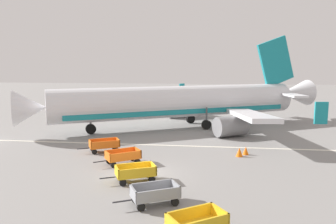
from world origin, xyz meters
The scene contains 10 objects.
ground_plane centered at (0.00, 0.00, 0.00)m, with size 220.00×220.00×0.00m, color gray.
apron_stripe centered at (0.00, 8.33, 0.01)m, with size 120.00×0.36×0.01m, color silver.
airplane centered at (1.85, 17.91, 3.05)m, with size 34.71×28.76×11.34m.
baggage_cart_nearest centered at (4.03, -7.95, 0.60)m, with size 3.35×2.62×1.07m.
baggage_cart_second_in_row centered at (1.65, -4.87, 0.60)m, with size 3.49×2.39×1.07m.
baggage_cart_third_in_row centered at (-0.18, -1.52, 0.60)m, with size 3.52×2.34×1.07m.
baggage_cart_fourth_in_row centered at (-1.96, 2.07, 0.60)m, with size 3.34×2.62×1.07m.
baggage_cart_far_end centered at (-4.51, 5.40, 0.60)m, with size 3.49×2.40×1.07m.
traffic_cone_near_plane centered at (7.01, 5.34, 0.37)m, with size 0.56×0.56×0.74m, color orange.
traffic_cone_mid_apron centered at (7.59, 5.99, 0.34)m, with size 0.51×0.51×0.67m, color orange.
Camera 1 is at (4.49, -21.64, 7.48)m, focal length 35.38 mm.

